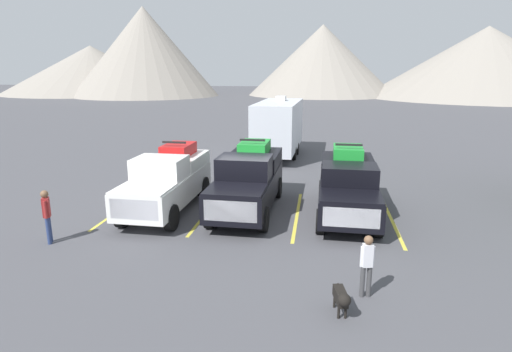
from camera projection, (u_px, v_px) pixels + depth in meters
ground_plane at (249, 219)px, 15.51m from camera, size 240.00×240.00×0.00m
pickup_truck_a at (168, 180)px, 16.31m from camera, size 2.15×5.65×2.56m
pickup_truck_b at (249, 179)px, 16.31m from camera, size 2.25×5.90×2.65m
pickup_truck_c at (348, 184)px, 15.80m from camera, size 2.26×5.62×2.56m
lot_stripe_a at (125, 206)px, 16.95m from camera, size 0.12×5.50×0.01m
lot_stripe_b at (208, 210)px, 16.45m from camera, size 0.12×5.50×0.01m
lot_stripe_c at (297, 215)px, 15.95m from camera, size 0.12×5.50×0.01m
lot_stripe_d at (391, 219)px, 15.45m from camera, size 0.12×5.50×0.01m
camper_trailer_a at (278, 126)px, 26.11m from camera, size 2.67×7.97×3.70m
person_a at (47, 213)px, 13.14m from camera, size 0.29×0.36×1.73m
person_b at (367, 262)px, 10.02m from camera, size 0.34×0.23×1.57m
dog at (342, 298)px, 9.33m from camera, size 0.38×0.92×0.67m
mountain_ridge at (331, 62)px, 83.34m from camera, size 138.64×44.23×17.29m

